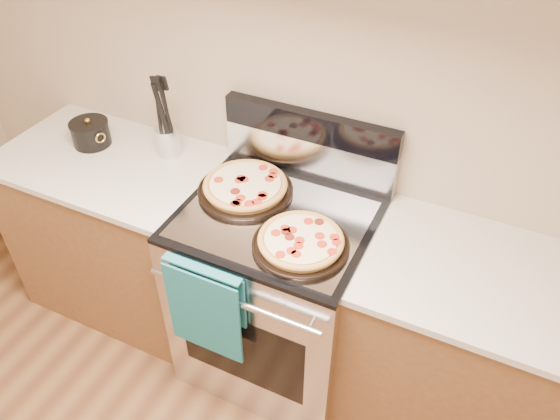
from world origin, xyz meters
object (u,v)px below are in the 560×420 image
at_px(utensil_crock, 168,141).
at_px(range_body, 278,294).
at_px(pepperoni_pizza_back, 245,187).
at_px(pepperoni_pizza_front, 301,242).
at_px(saucepan, 91,134).

bearing_deg(utensil_crock, range_body, -16.60).
relative_size(pepperoni_pizza_back, utensil_crock, 2.85).
distance_m(range_body, pepperoni_pizza_back, 0.54).
distance_m(pepperoni_pizza_front, saucepan, 1.20).
relative_size(pepperoni_pizza_back, saucepan, 2.25).
xyz_separation_m(range_body, pepperoni_pizza_back, (-0.18, 0.07, 0.50)).
xyz_separation_m(pepperoni_pizza_back, saucepan, (-0.84, 0.03, 0.01)).
distance_m(utensil_crock, saucepan, 0.39).
bearing_deg(pepperoni_pizza_front, pepperoni_pizza_back, 149.46).
relative_size(range_body, pepperoni_pizza_back, 2.32).
relative_size(utensil_crock, saucepan, 0.79).
bearing_deg(pepperoni_pizza_back, utensil_crock, 165.29).
relative_size(pepperoni_pizza_front, utensil_crock, 2.60).
height_order(range_body, pepperoni_pizza_front, pepperoni_pizza_front).
relative_size(range_body, pepperoni_pizza_front, 2.54).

